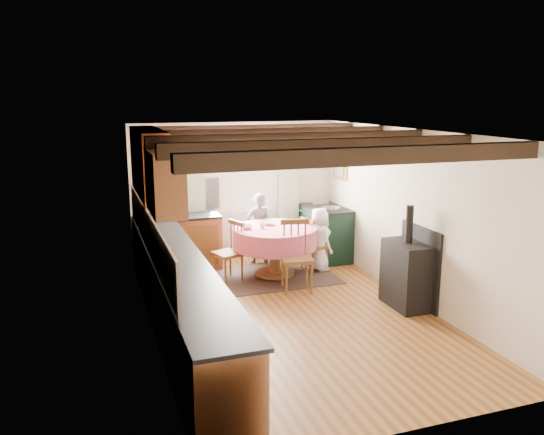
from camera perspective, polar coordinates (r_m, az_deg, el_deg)
name	(u,v)px	position (r m, az deg, el deg)	size (l,w,h in m)	color
floor	(291,314)	(7.39, 2.04, -10.03)	(3.60, 5.50, 0.00)	#9E6A34
ceiling	(293,132)	(6.84, 2.20, 8.88)	(3.60, 5.50, 0.00)	white
wall_back	(236,192)	(9.58, -3.78, 2.70)	(3.60, 0.00, 2.40)	silver
wall_front	(413,301)	(4.67, 14.40, -8.41)	(3.60, 0.00, 2.40)	silver
wall_left	(149,238)	(6.61, -12.63, -2.11)	(0.00, 5.50, 2.40)	silver
wall_right	(414,217)	(7.83, 14.51, 0.08)	(0.00, 5.50, 2.40)	silver
beam_a	(373,156)	(5.04, 10.43, 6.33)	(3.60, 0.16, 0.16)	black
beam_b	(327,146)	(5.92, 5.69, 7.38)	(3.60, 0.16, 0.16)	black
beam_c	(293,139)	(6.84, 2.19, 8.13)	(3.60, 0.16, 0.16)	black
beam_d	(267,134)	(7.78, -0.48, 8.67)	(3.60, 0.16, 0.16)	black
beam_e	(247,130)	(8.74, -2.58, 9.09)	(3.60, 0.16, 0.16)	black
splash_left	(148,232)	(6.90, -12.75, -1.49)	(0.02, 4.50, 0.55)	beige
splash_back	(179,195)	(9.36, -9.67, 2.30)	(1.40, 0.02, 0.55)	beige
base_cabinet_left	(177,296)	(6.87, -9.82, -8.06)	(0.60, 5.30, 0.88)	#995328
base_cabinet_back	(180,243)	(9.25, -9.52, -2.65)	(1.30, 0.60, 0.88)	#995328
worktop_left	(177,260)	(6.73, -9.80, -4.37)	(0.64, 5.30, 0.04)	black
worktop_back	(179,216)	(9.12, -9.60, 0.11)	(1.30, 0.64, 0.04)	black
wall_cabinet_glass	(149,162)	(7.66, -12.66, 5.60)	(0.34, 1.80, 0.90)	#995328
wall_cabinet_solid	(165,182)	(6.19, -11.06, 3.61)	(0.34, 0.90, 0.70)	#995328
window_frame	(241,169)	(9.53, -3.21, 5.08)	(1.34, 0.03, 1.54)	white
window_pane	(241,169)	(9.54, -3.22, 5.09)	(1.20, 0.01, 1.40)	white
curtain_left	(195,201)	(9.34, -8.05, 1.72)	(0.35, 0.10, 2.10)	#BFE6AD
curtain_right	(289,195)	(9.79, 1.76, 2.34)	(0.35, 0.10, 2.10)	#BFE6AD
curtain_rod	(242,134)	(9.39, -3.11, 8.65)	(0.03, 0.03, 2.00)	black
wall_picture	(340,162)	(9.71, 7.07, 5.74)	(0.04, 0.50, 0.60)	gold
wall_plate	(293,161)	(9.81, 2.19, 5.89)	(0.30, 0.30, 0.02)	silver
rug	(275,275)	(8.88, 0.28, -6.04)	(1.87, 1.45, 0.01)	#392E27
dining_table	(275,252)	(8.76, 0.28, -3.60)	(1.33, 1.33, 0.80)	#B85872
chair_near	(297,256)	(8.08, 2.60, -4.07)	(0.45, 0.47, 1.05)	brown
chair_left	(228,251)	(8.57, -4.62, -3.52)	(0.40, 0.42, 0.94)	brown
chair_right	(314,244)	(9.09, 4.43, -2.74)	(0.38, 0.40, 0.89)	brown
aga_range	(325,233)	(9.73, 5.51, -1.56)	(0.66, 1.03, 0.95)	black
cast_iron_stove	(407,257)	(7.64, 13.90, -4.01)	(0.42, 0.71, 1.42)	black
child_far	(259,228)	(9.39, -1.35, -1.13)	(0.45, 0.29, 1.23)	#3F474B
child_right	(319,239)	(9.05, 4.95, -2.28)	(0.52, 0.34, 1.06)	white
bowl_a	(269,223)	(8.83, -0.36, -0.62)	(0.20, 0.20, 0.05)	silver
bowl_b	(247,227)	(8.58, -2.64, -0.99)	(0.18, 0.18, 0.06)	silver
cup	(262,226)	(8.60, -1.02, -0.85)	(0.09, 0.09, 0.09)	silver
canister_tall	(163,209)	(9.02, -11.23, 0.87)	(0.15, 0.15, 0.26)	#262628
canister_wide	(182,207)	(9.22, -9.29, 1.04)	(0.18, 0.18, 0.20)	#262628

